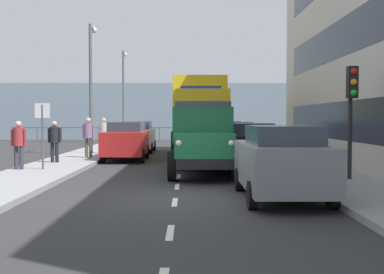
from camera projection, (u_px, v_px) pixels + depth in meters
name	position (u px, v px, depth m)	size (l,w,h in m)	color
ground_plane	(181.00, 162.00, 20.77)	(80.00, 80.00, 0.00)	#2D2D30
sidewalk_left	(289.00, 161.00, 20.81)	(2.45, 39.32, 0.15)	gray
sidewalk_right	(72.00, 161.00, 20.72)	(2.45, 39.32, 0.15)	gray
road_centreline_markings	(180.00, 165.00, 19.59)	(0.12, 34.48, 0.01)	silver
sea_horizon	(184.00, 111.00, 43.32)	(80.00, 0.80, 5.00)	gray
seawall_railing	(184.00, 130.00, 39.78)	(28.08, 0.08, 1.20)	#4C5156
truck_vintage_green	(202.00, 140.00, 15.94)	(2.17, 5.64, 2.43)	black
lorry_cargo_yellow	(199.00, 114.00, 24.08)	(2.58, 8.20, 3.87)	gold
car_grey_kerbside_near	(281.00, 161.00, 11.29)	(1.85, 4.16, 1.72)	slate
car_black_kerbside_1	(249.00, 146.00, 17.22)	(1.81, 4.17, 1.72)	black
car_maroon_kerbside_2	(234.00, 140.00, 22.43)	(1.85, 3.96, 1.72)	maroon
car_navy_kerbside_3	(225.00, 136.00, 27.84)	(1.91, 4.49, 1.72)	navy
car_red_oppositeside_0	(126.00, 141.00, 21.68)	(1.85, 3.90, 1.72)	#B21E1E
car_white_oppositeside_1	(138.00, 136.00, 26.81)	(1.80, 4.06, 1.72)	white
pedestrian_near_railing	(19.00, 141.00, 16.50)	(0.53, 0.34, 1.64)	#383342
pedestrian_in_dark_coat	(54.00, 138.00, 19.14)	(0.53, 0.34, 1.62)	black
pedestrian_by_lamp	(88.00, 134.00, 21.49)	(0.53, 0.34, 1.77)	#4C473D
pedestrian_strolling	(104.00, 132.00, 24.10)	(0.53, 0.34, 1.76)	black
traffic_light_near	(352.00, 98.00, 13.70)	(0.28, 0.41, 3.20)	black
lamp_post_promenade	(91.00, 76.00, 24.48)	(0.32, 1.14, 6.45)	#59595B
lamp_post_far	(124.00, 88.00, 36.07)	(0.32, 1.14, 6.71)	#59595B
street_sign	(43.00, 124.00, 16.52)	(0.50, 0.07, 2.25)	#4C4C4C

